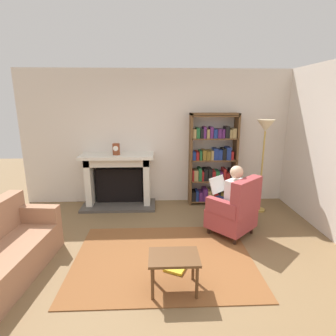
{
  "coord_description": "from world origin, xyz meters",
  "views": [
    {
      "loc": [
        -0.07,
        -2.93,
        2.1
      ],
      "look_at": [
        0.1,
        1.2,
        1.05
      ],
      "focal_mm": 28.58,
      "sensor_mm": 36.0,
      "label": 1
    }
  ],
  "objects_px": {
    "bookshelf": "(213,161)",
    "floor_lamp": "(265,134)",
    "seated_reader": "(229,197)",
    "side_table": "(174,261)",
    "fireplace": "(119,178)",
    "armchair_reading": "(235,210)",
    "mantel_clock": "(116,149)"
  },
  "relations": [
    {
      "from": "side_table",
      "to": "armchair_reading",
      "type": "bearing_deg",
      "value": 50.02
    },
    {
      "from": "mantel_clock",
      "to": "side_table",
      "type": "bearing_deg",
      "value": -69.04
    },
    {
      "from": "armchair_reading",
      "to": "seated_reader",
      "type": "xyz_separation_m",
      "value": [
        -0.08,
        0.09,
        0.2
      ]
    },
    {
      "from": "fireplace",
      "to": "floor_lamp",
      "type": "distance_m",
      "value": 2.94
    },
    {
      "from": "armchair_reading",
      "to": "floor_lamp",
      "type": "bearing_deg",
      "value": -170.64
    },
    {
      "from": "bookshelf",
      "to": "floor_lamp",
      "type": "distance_m",
      "value": 1.13
    },
    {
      "from": "fireplace",
      "to": "side_table",
      "type": "bearing_deg",
      "value": -69.9
    },
    {
      "from": "mantel_clock",
      "to": "side_table",
      "type": "distance_m",
      "value": 2.82
    },
    {
      "from": "mantel_clock",
      "to": "floor_lamp",
      "type": "bearing_deg",
      "value": -6.53
    },
    {
      "from": "mantel_clock",
      "to": "seated_reader",
      "type": "distance_m",
      "value": 2.33
    },
    {
      "from": "fireplace",
      "to": "armchair_reading",
      "type": "relative_size",
      "value": 1.5
    },
    {
      "from": "bookshelf",
      "to": "seated_reader",
      "type": "xyz_separation_m",
      "value": [
        0.01,
        -1.32,
        -0.28
      ]
    },
    {
      "from": "side_table",
      "to": "floor_lamp",
      "type": "relative_size",
      "value": 0.32
    },
    {
      "from": "seated_reader",
      "to": "side_table",
      "type": "relative_size",
      "value": 2.04
    },
    {
      "from": "armchair_reading",
      "to": "mantel_clock",
      "type": "bearing_deg",
      "value": -74.6
    },
    {
      "from": "floor_lamp",
      "to": "seated_reader",
      "type": "bearing_deg",
      "value": -133.97
    },
    {
      "from": "fireplace",
      "to": "floor_lamp",
      "type": "height_order",
      "value": "floor_lamp"
    },
    {
      "from": "mantel_clock",
      "to": "floor_lamp",
      "type": "xyz_separation_m",
      "value": [
        2.77,
        -0.32,
        0.31
      ]
    },
    {
      "from": "seated_reader",
      "to": "side_table",
      "type": "bearing_deg",
      "value": 11.93
    },
    {
      "from": "bookshelf",
      "to": "floor_lamp",
      "type": "height_order",
      "value": "bookshelf"
    },
    {
      "from": "mantel_clock",
      "to": "floor_lamp",
      "type": "relative_size",
      "value": 0.12
    },
    {
      "from": "armchair_reading",
      "to": "floor_lamp",
      "type": "height_order",
      "value": "floor_lamp"
    },
    {
      "from": "seated_reader",
      "to": "side_table",
      "type": "xyz_separation_m",
      "value": [
        -0.96,
        -1.33,
        -0.26
      ]
    },
    {
      "from": "mantel_clock",
      "to": "seated_reader",
      "type": "xyz_separation_m",
      "value": [
        1.93,
        -1.19,
        -0.56
      ]
    },
    {
      "from": "armchair_reading",
      "to": "seated_reader",
      "type": "bearing_deg",
      "value": -90.0
    },
    {
      "from": "bookshelf",
      "to": "armchair_reading",
      "type": "distance_m",
      "value": 1.49
    },
    {
      "from": "side_table",
      "to": "floor_lamp",
      "type": "xyz_separation_m",
      "value": [
        1.8,
        2.2,
        1.13
      ]
    },
    {
      "from": "armchair_reading",
      "to": "floor_lamp",
      "type": "distance_m",
      "value": 1.63
    },
    {
      "from": "floor_lamp",
      "to": "fireplace",
      "type": "bearing_deg",
      "value": 171.39
    },
    {
      "from": "fireplace",
      "to": "bookshelf",
      "type": "distance_m",
      "value": 1.94
    },
    {
      "from": "floor_lamp",
      "to": "armchair_reading",
      "type": "bearing_deg",
      "value": -128.48
    },
    {
      "from": "fireplace",
      "to": "mantel_clock",
      "type": "distance_m",
      "value": 0.62
    }
  ]
}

